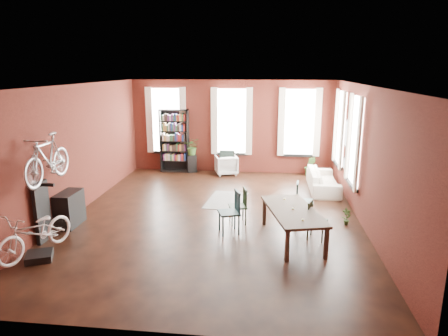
# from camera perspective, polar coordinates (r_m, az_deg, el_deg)

# --- Properties ---
(room) EXTENTS (9.00, 9.04, 3.22)m
(room) POSITION_cam_1_polar(r_m,az_deg,el_deg) (9.98, 0.46, 5.77)
(room) COLOR black
(room) RESTS_ON ground
(dining_table) EXTENTS (1.38, 2.18, 0.69)m
(dining_table) POSITION_cam_1_polar(r_m,az_deg,el_deg) (8.67, 9.72, -8.02)
(dining_table) COLOR #453729
(dining_table) RESTS_ON ground
(dining_chair_a) EXTENTS (0.56, 0.56, 0.96)m
(dining_chair_a) POSITION_cam_1_polar(r_m,az_deg,el_deg) (8.87, 0.72, -6.37)
(dining_chair_a) COLOR #1A373A
(dining_chair_a) RESTS_ON ground
(dining_chair_b) EXTENTS (0.48, 0.48, 0.85)m
(dining_chair_b) POSITION_cam_1_polar(r_m,az_deg,el_deg) (9.42, 1.98, -5.46)
(dining_chair_b) COLOR black
(dining_chair_b) RESTS_ON ground
(dining_chair_c) EXTENTS (0.49, 0.49, 0.83)m
(dining_chair_c) POSITION_cam_1_polar(r_m,az_deg,el_deg) (8.81, 13.17, -7.35)
(dining_chair_c) COLOR black
(dining_chair_c) RESTS_ON ground
(dining_chair_d) EXTENTS (0.46, 0.46, 0.92)m
(dining_chair_d) POSITION_cam_1_polar(r_m,az_deg,el_deg) (9.83, 11.41, -4.70)
(dining_chair_d) COLOR #193738
(dining_chair_d) RESTS_ON ground
(bookshelf) EXTENTS (1.00, 0.32, 2.20)m
(bookshelf) POSITION_cam_1_polar(r_m,az_deg,el_deg) (14.12, -7.09, 3.87)
(bookshelf) COLOR black
(bookshelf) RESTS_ON ground
(white_armchair) EXTENTS (0.88, 0.85, 0.73)m
(white_armchair) POSITION_cam_1_polar(r_m,az_deg,el_deg) (13.76, 0.31, 0.59)
(white_armchair) COLOR silver
(white_armchair) RESTS_ON ground
(cream_sofa) EXTENTS (0.61, 2.08, 0.81)m
(cream_sofa) POSITION_cam_1_polar(r_m,az_deg,el_deg) (12.33, 14.02, -1.24)
(cream_sofa) COLOR beige
(cream_sofa) RESTS_ON ground
(striped_rug) EXTENTS (1.16, 1.69, 0.01)m
(striped_rug) POSITION_cam_1_polar(r_m,az_deg,el_deg) (11.14, 0.35, -4.62)
(striped_rug) COLOR black
(striped_rug) RESTS_ON ground
(bike_trainer) EXTENTS (0.62, 0.62, 0.14)m
(bike_trainer) POSITION_cam_1_polar(r_m,az_deg,el_deg) (8.61, -24.88, -11.38)
(bike_trainer) COLOR black
(bike_trainer) RESTS_ON ground
(bike_wall_rack) EXTENTS (0.16, 0.60, 1.30)m
(bike_wall_rack) POSITION_cam_1_polar(r_m,az_deg,el_deg) (9.24, -24.55, -5.73)
(bike_wall_rack) COLOR black
(bike_wall_rack) RESTS_ON ground
(console_table) EXTENTS (0.40, 0.80, 0.80)m
(console_table) POSITION_cam_1_polar(r_m,az_deg,el_deg) (9.99, -21.20, -5.45)
(console_table) COLOR black
(console_table) RESTS_ON ground
(plant_stand) EXTENTS (0.40, 0.40, 0.62)m
(plant_stand) POSITION_cam_1_polar(r_m,az_deg,el_deg) (14.15, -4.64, 0.68)
(plant_stand) COLOR black
(plant_stand) RESTS_ON ground
(plant_by_sofa) EXTENTS (0.44, 0.71, 0.30)m
(plant_by_sofa) POSITION_cam_1_polar(r_m,az_deg,el_deg) (13.92, 12.13, -0.49)
(plant_by_sofa) COLOR #376126
(plant_by_sofa) RESTS_ON ground
(plant_small) EXTENTS (0.33, 0.45, 0.15)m
(plant_small) POSITION_cam_1_polar(r_m,az_deg,el_deg) (9.87, 17.03, -7.38)
(plant_small) COLOR #2D5120
(plant_small) RESTS_ON ground
(bicycle_floor) EXTENTS (0.83, 1.02, 1.68)m
(bicycle_floor) POSITION_cam_1_polar(r_m,az_deg,el_deg) (8.26, -25.57, -5.73)
(bicycle_floor) COLOR silver
(bicycle_floor) RESTS_ON bike_trainer
(bicycle_hung) EXTENTS (0.47, 1.00, 1.66)m
(bicycle_hung) POSITION_cam_1_polar(r_m,az_deg,el_deg) (8.75, -24.12, 3.33)
(bicycle_hung) COLOR #A5A8AD
(bicycle_hung) RESTS_ON bike_wall_rack
(plant_on_stand) EXTENTS (0.64, 0.69, 0.47)m
(plant_on_stand) POSITION_cam_1_polar(r_m,az_deg,el_deg) (14.00, -4.56, 2.83)
(plant_on_stand) COLOR #375E25
(plant_on_stand) RESTS_ON plant_stand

